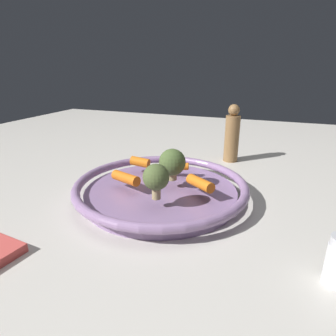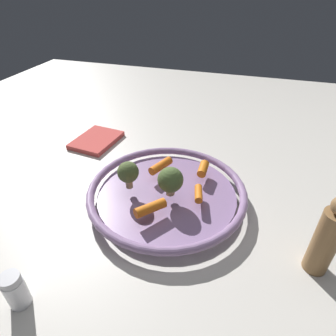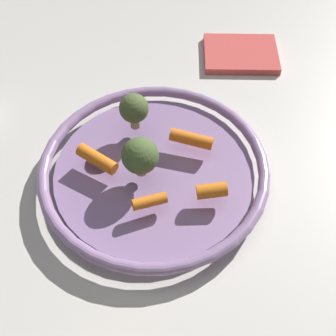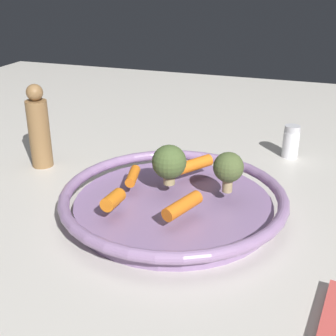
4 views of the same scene
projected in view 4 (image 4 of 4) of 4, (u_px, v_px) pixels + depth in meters
The scene contains 10 objects.
ground_plane at pixel (173, 212), 0.73m from camera, with size 2.03×2.03×0.00m, color beige.
serving_bowl at pixel (173, 201), 0.72m from camera, with size 0.36×0.36×0.04m.
baby_carrot_left at pixel (113, 200), 0.66m from camera, with size 0.02×0.02×0.04m, color orange.
baby_carrot_back at pixel (133, 176), 0.74m from camera, with size 0.02×0.02×0.05m, color orange.
baby_carrot_near_rim at pixel (183, 206), 0.64m from camera, with size 0.02×0.02×0.07m, color orange.
baby_carrot_center at pixel (194, 165), 0.78m from camera, with size 0.02×0.02×0.07m, color orange.
broccoli_floret_small at pixel (228, 168), 0.69m from camera, with size 0.05×0.05×0.06m.
broccoli_floret_mid at pixel (169, 162), 0.72m from camera, with size 0.05×0.05×0.07m.
salt_shaker at pixel (291, 142), 0.93m from camera, with size 0.03×0.03×0.07m.
pepper_mill at pixel (39, 129), 0.87m from camera, with size 0.04×0.04×0.16m.
Camera 4 is at (0.61, 0.20, 0.36)m, focal length 48.92 mm.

